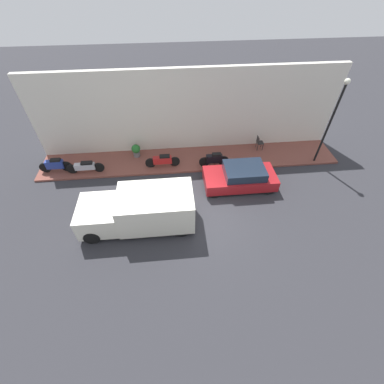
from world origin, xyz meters
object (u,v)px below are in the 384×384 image
object	(u,v)px
delivery_van	(139,210)
motorcycle_blue	(55,165)
parked_car	(241,177)
scooter_silver	(85,167)
cafe_chair	(259,142)
potted_plant	(136,150)
streetlamp	(333,115)
motorcycle_red	(163,160)
motorcycle_black	(214,159)

from	to	relation	value
delivery_van	motorcycle_blue	xyz separation A→B (m)	(4.22, 5.03, -0.36)
parked_car	scooter_silver	world-z (taller)	parked_car
delivery_van	cafe_chair	size ratio (longest dim) A/B	5.87
parked_car	delivery_van	world-z (taller)	delivery_van
motorcycle_blue	potted_plant	distance (m)	4.66
delivery_van	cafe_chair	distance (m)	8.99
motorcycle_blue	potted_plant	xyz separation A→B (m)	(1.06, -4.54, -0.02)
streetlamp	delivery_van	bearing A→B (deg)	110.06
motorcycle_red	parked_car	bearing A→B (deg)	-114.51
motorcycle_red	cafe_chair	distance (m)	6.25
motorcycle_black	potted_plant	world-z (taller)	motorcycle_black
scooter_silver	motorcycle_black	bearing A→B (deg)	-90.69
scooter_silver	cafe_chair	size ratio (longest dim) A/B	2.38
parked_car	potted_plant	world-z (taller)	parked_car
motorcycle_black	motorcycle_red	xyz separation A→B (m)	(0.22, 3.03, -0.03)
motorcycle_red	cafe_chair	bearing A→B (deg)	-78.88
parked_car	streetlamp	xyz separation A→B (m)	(1.61, -5.05, 2.53)
delivery_van	potted_plant	xyz separation A→B (m)	(5.28, 0.49, -0.39)
parked_car	streetlamp	bearing A→B (deg)	-72.29
scooter_silver	delivery_van	bearing A→B (deg)	-140.16
delivery_van	scooter_silver	distance (m)	5.19
motorcycle_black	motorcycle_blue	bearing A→B (deg)	87.88
motorcycle_blue	scooter_silver	bearing A→B (deg)	-98.30
motorcycle_blue	cafe_chair	world-z (taller)	cafe_chair
scooter_silver	motorcycle_red	distance (m)	4.44
motorcycle_black	delivery_van	bearing A→B (deg)	133.08
delivery_van	motorcycle_red	world-z (taller)	delivery_van
motorcycle_red	cafe_chair	size ratio (longest dim) A/B	2.28
parked_car	cafe_chair	world-z (taller)	parked_car
motorcycle_blue	motorcycle_black	size ratio (longest dim) A/B	1.03
scooter_silver	potted_plant	bearing A→B (deg)	-65.12
scooter_silver	streetlamp	bearing A→B (deg)	-90.76
parked_car	motorcycle_red	distance (m)	4.63
parked_car	motorcycle_blue	size ratio (longest dim) A/B	2.12
cafe_chair	parked_car	bearing A→B (deg)	148.42
cafe_chair	motorcycle_blue	bearing A→B (deg)	95.02
motorcycle_black	motorcycle_red	size ratio (longest dim) A/B	0.87
motorcycle_blue	streetlamp	size ratio (longest dim) A/B	0.37
streetlamp	cafe_chair	xyz separation A→B (m)	(1.51, 3.13, -2.50)
delivery_van	motorcycle_blue	bearing A→B (deg)	50.00
parked_car	scooter_silver	size ratio (longest dim) A/B	1.83
motorcycle_blue	motorcycle_black	xyz separation A→B (m)	(-0.34, -9.19, -0.00)
motorcycle_black	potted_plant	distance (m)	4.85
motorcycle_black	cafe_chair	bearing A→B (deg)	-65.39
motorcycle_red	cafe_chair	world-z (taller)	cafe_chair
parked_car	motorcycle_red	xyz separation A→B (m)	(1.92, 4.21, -0.06)
scooter_silver	potted_plant	world-z (taller)	potted_plant
parked_car	motorcycle_black	xyz separation A→B (m)	(1.70, 1.18, -0.03)
motorcycle_red	potted_plant	world-z (taller)	potted_plant
parked_car	scooter_silver	distance (m)	8.83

